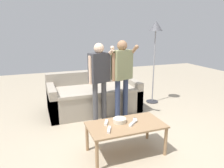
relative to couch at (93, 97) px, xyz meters
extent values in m
plane|color=tan|center=(0.18, -1.50, -0.30)|extent=(12.00, 12.00, 0.00)
cube|color=#9E9384|center=(0.00, -0.03, -0.07)|extent=(1.85, 0.94, 0.46)
cube|color=#AA9F8F|center=(0.00, -0.11, 0.19)|extent=(1.57, 0.82, 0.06)
cube|color=#9E9384|center=(0.00, 0.35, 0.33)|extent=(1.85, 0.18, 0.33)
cube|color=#9E9384|center=(-0.86, -0.03, 0.02)|extent=(0.14, 0.94, 0.63)
cube|color=#9E9384|center=(0.86, -0.03, 0.02)|extent=(0.14, 0.94, 0.63)
cube|color=#997551|center=(-0.02, -1.73, 0.13)|extent=(1.05, 0.56, 0.03)
cylinder|color=#997551|center=(-0.51, -1.98, -0.09)|extent=(0.04, 0.04, 0.41)
cylinder|color=#997551|center=(0.47, -1.98, -0.09)|extent=(0.04, 0.04, 0.41)
cylinder|color=#997551|center=(-0.51, -1.49, -0.09)|extent=(0.04, 0.04, 0.41)
cylinder|color=#997551|center=(0.47, -1.49, -0.09)|extent=(0.04, 0.04, 0.41)
cylinder|color=beige|center=(-0.08, -1.65, 0.17)|extent=(0.18, 0.18, 0.06)
ellipsoid|color=white|center=(0.14, -1.69, 0.16)|extent=(0.06, 0.09, 0.05)
cylinder|color=#4C4C51|center=(0.14, -1.68, 0.19)|extent=(0.02, 0.02, 0.01)
cylinder|color=#2D2D33|center=(1.45, 0.00, -0.29)|extent=(0.28, 0.28, 0.02)
cylinder|color=gray|center=(1.45, 0.00, 0.54)|extent=(0.03, 0.03, 1.63)
cone|color=#4C4C51|center=(1.45, 0.00, 1.46)|extent=(0.30, 0.30, 0.22)
cylinder|color=#47474C|center=(-0.13, -0.61, 0.08)|extent=(0.10, 0.10, 0.76)
cylinder|color=#47474C|center=(0.05, -0.56, 0.08)|extent=(0.10, 0.10, 0.76)
cube|color=#38383D|center=(-0.04, -0.58, 0.73)|extent=(0.40, 0.29, 0.52)
sphere|color=beige|center=(-0.04, -0.58, 1.07)|extent=(0.18, 0.18, 0.18)
cylinder|color=beige|center=(-0.21, -0.63, 0.70)|extent=(0.07, 0.07, 0.50)
cylinder|color=#38383D|center=(0.14, -0.53, 0.83)|extent=(0.07, 0.07, 0.25)
cylinder|color=beige|center=(0.16, -0.60, 0.98)|extent=(0.12, 0.24, 0.19)
sphere|color=beige|center=(0.18, -0.67, 1.08)|extent=(0.07, 0.07, 0.07)
cylinder|color=#2D3856|center=(0.31, -0.62, 0.10)|extent=(0.10, 0.10, 0.78)
cylinder|color=#2D3856|center=(0.49, -0.56, 0.10)|extent=(0.10, 0.10, 0.78)
cube|color=gray|center=(0.40, -0.59, 0.76)|extent=(0.41, 0.29, 0.54)
sphere|color=#936B4C|center=(0.40, -0.59, 1.11)|extent=(0.19, 0.19, 0.19)
cylinder|color=#936B4C|center=(0.22, -0.64, 0.73)|extent=(0.07, 0.07, 0.51)
cylinder|color=gray|center=(0.58, -0.54, 0.86)|extent=(0.07, 0.07, 0.25)
cylinder|color=#936B4C|center=(0.60, -0.63, 1.00)|extent=(0.12, 0.23, 0.23)
sphere|color=#936B4C|center=(0.63, -0.71, 1.09)|extent=(0.08, 0.08, 0.08)
cube|color=white|center=(0.06, -1.78, 0.15)|extent=(0.15, 0.13, 0.03)
cylinder|color=silver|center=(0.08, -1.76, 0.17)|extent=(0.01, 0.01, 0.00)
cube|color=silver|center=(0.02, -1.81, 0.17)|extent=(0.02, 0.02, 0.00)
cube|color=white|center=(-0.27, -1.62, 0.15)|extent=(0.10, 0.15, 0.03)
cylinder|color=silver|center=(-0.25, -1.60, 0.17)|extent=(0.01, 0.01, 0.00)
cube|color=silver|center=(-0.29, -1.66, 0.17)|extent=(0.02, 0.02, 0.00)
cube|color=white|center=(-0.30, -1.83, 0.15)|extent=(0.10, 0.16, 0.03)
cylinder|color=silver|center=(-0.29, -1.80, 0.17)|extent=(0.01, 0.01, 0.00)
cube|color=silver|center=(-0.32, -1.87, 0.17)|extent=(0.02, 0.02, 0.00)
camera|label=1|loc=(-1.13, -4.16, 1.41)|focal=34.06mm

